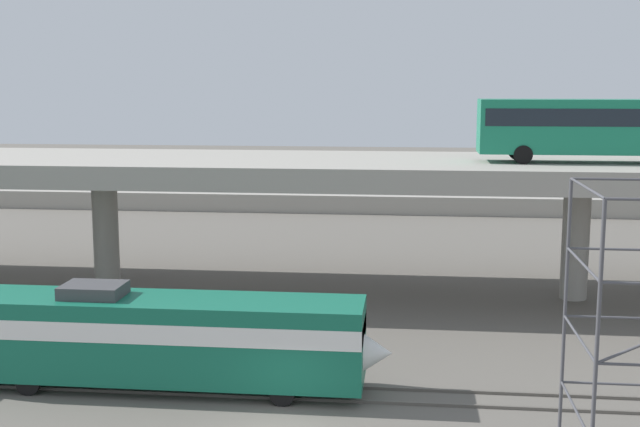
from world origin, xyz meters
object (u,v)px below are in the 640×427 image
Objects in this scene: transit_bus_on_overpass at (592,124)px; parked_car_2 at (460,180)px; train_locomotive at (182,335)px; parked_car_0 at (273,178)px; parked_car_1 at (112,174)px.

parked_car_2 is at bearing 97.24° from transit_bus_on_overpass.
parked_car_0 is at bearing 95.48° from train_locomotive.
transit_bus_on_overpass is 44.17m from parked_car_0.
train_locomotive is 25.17m from transit_bus_on_overpass.
parked_car_1 is (-17.61, 1.53, 0.00)m from parked_car_0.
transit_bus_on_overpass is at bearing -82.76° from parked_car_2.
parked_car_2 is at bearing 0.75° from parked_car_0.
train_locomotive reaches higher than parked_car_1.
parked_car_0 is 18.82m from parked_car_2.
parked_car_1 is (-22.58, 53.41, 0.27)m from train_locomotive.
parked_car_0 is 17.67m from parked_car_1.
train_locomotive is 3.90× the size of parked_car_0.
parked_car_1 is at bearing 177.98° from parked_car_2.
parked_car_0 is at bearing -4.97° from parked_car_1.
transit_bus_on_overpass reaches higher than train_locomotive.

